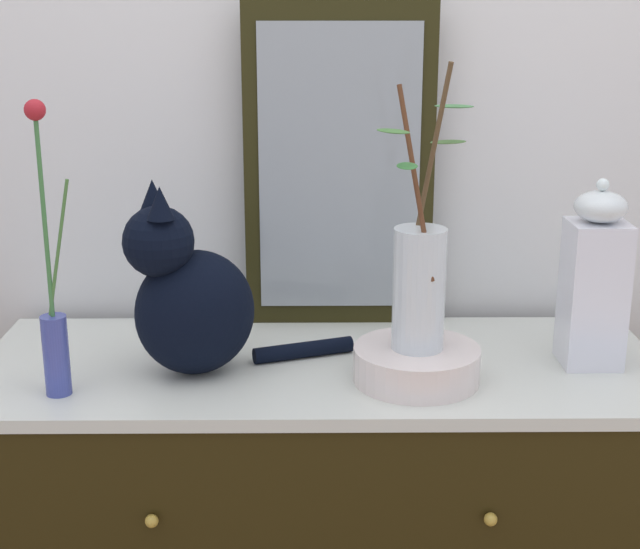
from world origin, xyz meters
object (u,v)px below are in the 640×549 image
at_px(mirror_leaning, 339,168).
at_px(bowl_porcelain, 416,364).
at_px(cat_sitting, 190,298).
at_px(vase_slim_green, 53,319).
at_px(vase_glass_clear, 419,282).
at_px(jar_lidded_porcelain, 594,281).

xyz_separation_m(mirror_leaning, bowl_porcelain, (0.14, -0.34, -0.31)).
distance_m(cat_sitting, vase_slim_green, 0.25).
bearing_deg(cat_sitting, vase_glass_clear, -5.86).
distance_m(cat_sitting, vase_glass_clear, 0.43).
relative_size(bowl_porcelain, jar_lidded_porcelain, 0.64).
height_order(cat_sitting, jar_lidded_porcelain, cat_sitting).
height_order(mirror_leaning, cat_sitting, mirror_leaning).
distance_m(mirror_leaning, vase_glass_clear, 0.40).
bearing_deg(jar_lidded_porcelain, cat_sitting, -176.85).
height_order(mirror_leaning, jar_lidded_porcelain, mirror_leaning).
distance_m(cat_sitting, jar_lidded_porcelain, 0.78).
relative_size(cat_sitting, bowl_porcelain, 1.86).
relative_size(cat_sitting, vase_slim_green, 0.83).
distance_m(mirror_leaning, cat_sitting, 0.46).
bearing_deg(mirror_leaning, bowl_porcelain, -68.05).
bearing_deg(bowl_porcelain, jar_lidded_porcelain, 13.88).
distance_m(vase_slim_green, jar_lidded_porcelain, 1.01).
height_order(mirror_leaning, vase_glass_clear, mirror_leaning).
height_order(vase_slim_green, vase_glass_clear, vase_glass_clear).
bearing_deg(vase_slim_green, jar_lidded_porcelain, 8.00).
bearing_deg(vase_slim_green, mirror_leaning, 37.30).
xyz_separation_m(vase_slim_green, vase_glass_clear, (0.66, 0.05, 0.05)).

